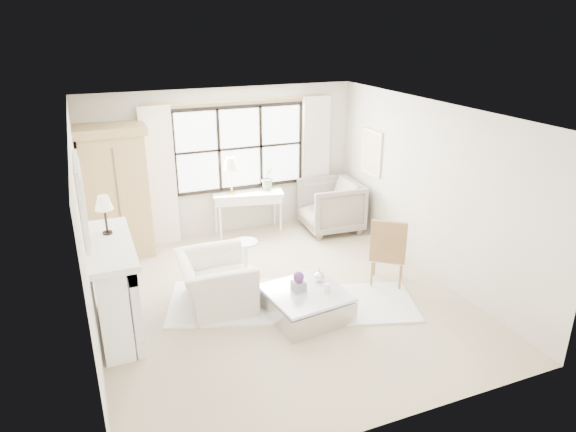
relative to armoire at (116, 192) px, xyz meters
name	(u,v)px	position (x,y,z in m)	size (l,w,h in m)	color
floor	(279,297)	(1.96, -2.41, -1.14)	(5.50, 5.50, 0.00)	#BBAA8B
ceiling	(278,112)	(1.96, -2.41, 1.56)	(5.50, 5.50, 0.00)	white
wall_back	(225,163)	(1.96, 0.34, 0.21)	(5.00, 5.00, 0.00)	beige
wall_front	(389,309)	(1.96, -5.16, 0.21)	(5.00, 5.00, 0.00)	silver
wall_left	(85,239)	(-0.54, -2.41, 0.21)	(5.50, 5.50, 0.00)	beige
wall_right	(430,190)	(4.46, -2.41, 0.21)	(5.50, 5.50, 0.00)	beige
window_pane	(240,148)	(2.26, 0.32, 0.46)	(2.40, 0.02, 1.50)	white
window_frame	(240,148)	(2.26, 0.31, 0.46)	(2.50, 0.04, 1.50)	black
curtain_rod	(239,100)	(2.26, 0.26, 1.33)	(0.04, 0.04, 3.30)	#AE823C
curtain_left	(160,177)	(0.76, 0.24, 0.10)	(0.55, 0.10, 2.47)	white
curtain_right	(316,160)	(3.76, 0.24, 0.10)	(0.55, 0.10, 2.47)	beige
fireplace	(112,287)	(-0.32, -2.41, -0.49)	(0.58, 1.66, 1.26)	white
mirror_frame	(81,200)	(-0.51, -2.41, 0.70)	(0.05, 1.15, 0.95)	white
mirror_glass	(84,199)	(-0.48, -2.41, 0.70)	(0.02, 1.00, 0.80)	silver
art_frame	(372,152)	(4.43, -0.71, 0.41)	(0.04, 0.62, 0.82)	white
art_canvas	(371,153)	(4.41, -0.71, 0.41)	(0.01, 0.52, 0.72)	beige
mantel_lamp	(104,205)	(-0.27, -2.13, 0.51)	(0.22, 0.22, 0.51)	black
armoire	(116,192)	(0.00, 0.00, 0.00)	(1.13, 0.71, 2.24)	tan
console_table	(248,212)	(2.32, 0.12, -0.74)	(1.37, 0.72, 0.80)	white
console_lamp	(231,165)	(2.01, 0.13, 0.22)	(0.28, 0.28, 0.69)	#AF7F3C
orchid_plant	(268,177)	(2.72, 0.13, -0.09)	(0.27, 0.22, 0.49)	#647D53
side_table	(246,251)	(1.78, -1.38, -0.81)	(0.40, 0.40, 0.51)	silver
rug_left	(234,301)	(1.29, -2.29, -1.12)	(1.81, 1.28, 0.03)	white
rug_right	(361,303)	(2.97, -3.02, -1.13)	(1.50, 1.12, 0.03)	white
club_armchair	(216,282)	(1.05, -2.26, -0.77)	(1.13, 0.99, 0.73)	silver
wingback_chair	(330,206)	(3.81, -0.35, -0.66)	(1.03, 1.06, 0.97)	gray
french_chair	(387,265)	(3.64, -2.62, -0.83)	(0.68, 0.68, 1.08)	olive
coffee_table	(306,304)	(2.11, -3.01, -0.96)	(1.11, 1.11, 0.38)	silver
planter_box	(299,286)	(2.03, -2.94, -0.70)	(0.17, 0.17, 0.13)	gray
planter_flowers	(299,277)	(2.03, -2.94, -0.56)	(0.15, 0.15, 0.15)	#562B6B
pillar_candle	(327,288)	(2.36, -3.12, -0.70)	(0.09, 0.09, 0.12)	white
coffee_vase	(319,275)	(2.40, -2.79, -0.67)	(0.16, 0.16, 0.17)	silver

